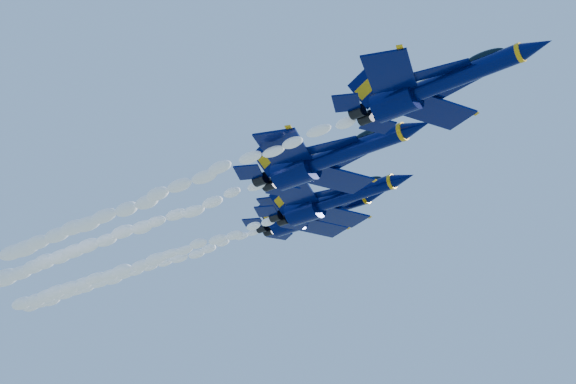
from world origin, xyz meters
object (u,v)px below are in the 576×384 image
Objects in this scene: jet_lead at (433,85)px; jet_third at (331,200)px; jet_fourth at (312,214)px; jet_second at (328,158)px.

jet_third is at bearing 142.63° from jet_lead.
jet_lead is 0.92× the size of jet_fourth.
jet_second is at bearing 158.31° from jet_lead.
jet_second is 1.04× the size of jet_fourth.
jet_third is (-22.76, 17.38, 2.33)m from jet_lead.
jet_lead is 0.93× the size of jet_third.
jet_lead is 16.18m from jet_second.
jet_third is (-7.74, 11.41, 1.68)m from jet_second.
jet_fourth reaches higher than jet_third.
jet_fourth is at bearing 141.79° from jet_lead.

